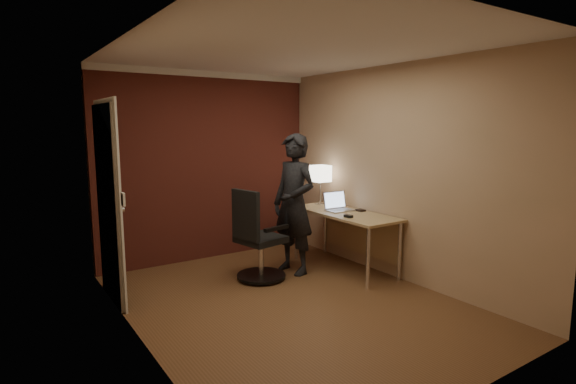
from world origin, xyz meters
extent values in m
plane|color=brown|center=(0.00, 0.00, 0.00)|extent=(4.00, 4.00, 0.00)
plane|color=white|center=(0.00, 0.00, 2.50)|extent=(4.00, 4.00, 0.00)
plane|color=tan|center=(0.00, 2.00, 1.25)|extent=(3.00, 0.00, 3.00)
plane|color=tan|center=(0.00, -2.00, 1.25)|extent=(3.00, 0.00, 3.00)
plane|color=tan|center=(-1.50, 0.00, 1.25)|extent=(0.00, 4.00, 4.00)
plane|color=tan|center=(1.50, 0.00, 1.25)|extent=(0.00, 4.00, 4.00)
cube|color=maroon|center=(0.00, 1.97, 1.25)|extent=(2.98, 0.06, 2.50)
cube|color=silver|center=(0.00, 1.96, 2.46)|extent=(3.00, 0.08, 0.08)
cube|color=silver|center=(0.00, -1.96, 2.46)|extent=(3.00, 0.08, 0.08)
cube|color=silver|center=(-1.46, 0.00, 2.46)|extent=(0.08, 4.00, 0.08)
cube|color=silver|center=(1.46, 0.00, 2.46)|extent=(0.08, 4.00, 0.08)
cube|color=silver|center=(-1.48, 1.10, 1.00)|extent=(0.05, 0.82, 2.02)
cube|color=silver|center=(-1.46, 1.10, 1.00)|extent=(0.02, 0.92, 2.12)
cylinder|color=silver|center=(-1.43, 0.77, 1.00)|extent=(0.05, 0.05, 0.05)
cube|color=silver|center=(-1.49, 0.45, 1.15)|extent=(0.02, 0.08, 0.12)
cube|color=tan|center=(1.18, 0.52, 0.71)|extent=(0.60, 1.50, 0.03)
cube|color=tan|center=(1.46, 0.52, 0.43)|extent=(0.02, 1.38, 0.54)
cylinder|color=silver|center=(0.93, -0.17, 0.35)|extent=(0.04, 0.04, 0.70)
cylinder|color=silver|center=(0.93, 1.21, 0.35)|extent=(0.04, 0.04, 0.70)
cylinder|color=silver|center=(1.43, -0.17, 0.35)|extent=(0.04, 0.04, 0.70)
cylinder|color=silver|center=(1.43, 1.21, 0.35)|extent=(0.04, 0.04, 0.70)
cube|color=silver|center=(1.27, 1.13, 0.74)|extent=(0.11, 0.11, 0.01)
cylinder|color=silver|center=(1.27, 1.13, 0.90)|extent=(0.01, 0.01, 0.30)
cube|color=white|center=(1.27, 1.13, 1.16)|extent=(0.22, 0.22, 0.22)
cube|color=silver|center=(1.19, 0.63, 0.74)|extent=(0.34, 0.25, 0.01)
cube|color=silver|center=(1.20, 0.74, 0.85)|extent=(0.33, 0.08, 0.22)
cube|color=#B2CCF2|center=(1.20, 0.73, 0.85)|extent=(0.30, 0.06, 0.19)
cube|color=gray|center=(1.19, 0.62, 0.75)|extent=(0.29, 0.14, 0.00)
cube|color=black|center=(1.00, 0.25, 0.75)|extent=(0.07, 0.11, 0.03)
cube|color=black|center=(1.39, 0.47, 0.74)|extent=(0.10, 0.12, 0.02)
cylinder|color=black|center=(0.12, 0.78, 0.04)|extent=(0.58, 0.58, 0.03)
cylinder|color=silver|center=(0.12, 0.78, 0.26)|extent=(0.06, 0.06, 0.43)
cube|color=black|center=(0.12, 0.78, 0.48)|extent=(0.55, 0.55, 0.07)
cube|color=black|center=(-0.10, 0.74, 0.80)|extent=(0.13, 0.43, 0.56)
cube|color=black|center=(0.07, 1.04, 0.66)|extent=(0.35, 0.12, 0.04)
cube|color=black|center=(0.17, 0.52, 0.66)|extent=(0.35, 0.12, 0.04)
imported|color=black|center=(0.59, 0.78, 0.85)|extent=(0.52, 0.69, 1.70)
camera|label=1|loc=(-2.46, -3.63, 1.80)|focal=28.00mm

